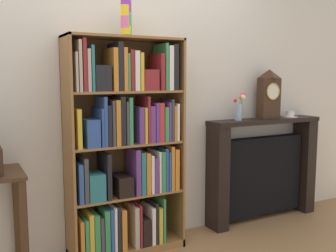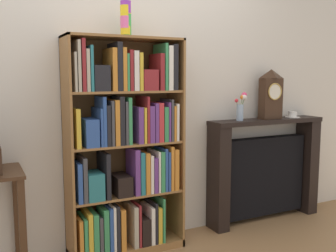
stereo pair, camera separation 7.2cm
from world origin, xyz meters
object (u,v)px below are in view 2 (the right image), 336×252
(bookshelf, at_px, (125,152))
(flower_vase, at_px, (241,107))
(cup_stack, at_px, (126,19))
(mantel_clock, at_px, (271,94))
(fireplace_mantel, at_px, (264,170))
(teacup_with_saucer, at_px, (292,115))

(bookshelf, xyz_separation_m, flower_vase, (1.12, 0.04, 0.31))
(bookshelf, xyz_separation_m, cup_stack, (0.02, 0.01, 1.00))
(cup_stack, distance_m, mantel_clock, 1.56)
(bookshelf, relative_size, mantel_clock, 3.60)
(fireplace_mantel, xyz_separation_m, teacup_with_saucer, (0.32, -0.02, 0.52))
(fireplace_mantel, bearing_deg, teacup_with_saucer, -3.65)
(bookshelf, bearing_deg, teacup_with_saucer, 1.53)
(bookshelf, relative_size, fireplace_mantel, 1.39)
(cup_stack, relative_size, fireplace_mantel, 0.22)
(bookshelf, relative_size, teacup_with_saucer, 11.40)
(bookshelf, distance_m, flower_vase, 1.16)
(fireplace_mantel, bearing_deg, mantel_clock, -33.40)
(bookshelf, xyz_separation_m, teacup_with_saucer, (1.75, 0.05, 0.21))
(cup_stack, xyz_separation_m, flower_vase, (1.10, 0.03, -0.69))
(cup_stack, distance_m, teacup_with_saucer, 1.90)
(mantel_clock, bearing_deg, bookshelf, -178.27)
(bookshelf, relative_size, flower_vase, 6.51)
(mantel_clock, bearing_deg, flower_vase, -179.37)
(mantel_clock, relative_size, flower_vase, 1.81)
(cup_stack, bearing_deg, teacup_with_saucer, 1.30)
(bookshelf, bearing_deg, fireplace_mantel, 2.67)
(bookshelf, distance_m, fireplace_mantel, 1.47)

